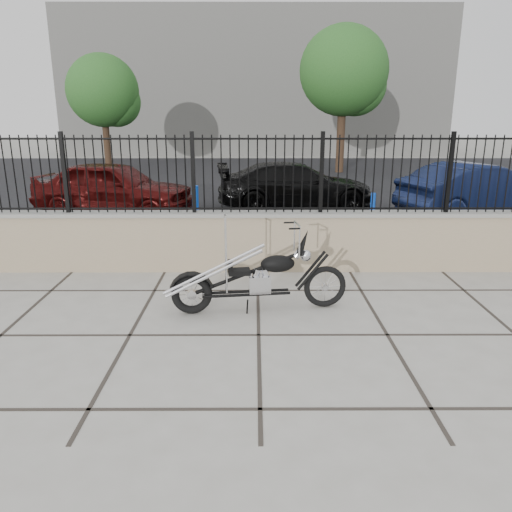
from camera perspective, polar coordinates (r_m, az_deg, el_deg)
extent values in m
plane|color=#99968E|center=(5.87, 0.30, -9.04)|extent=(90.00, 90.00, 0.00)
plane|color=black|center=(17.98, -0.04, 8.25)|extent=(30.00, 30.00, 0.00)
cube|color=gray|center=(8.07, 0.15, 1.69)|extent=(14.00, 0.36, 0.96)
cube|color=black|center=(7.86, 0.16, 9.33)|extent=(14.00, 0.08, 1.20)
cube|color=beige|center=(31.84, -0.12, 18.95)|extent=(22.00, 6.00, 8.00)
imported|color=#3E0908|center=(12.97, -15.99, 7.50)|extent=(4.18, 2.36, 1.34)
imported|color=black|center=(13.42, 4.57, 8.05)|extent=(4.29, 2.06, 1.20)
imported|color=#0E1736|center=(13.50, 23.89, 6.97)|extent=(4.18, 2.68, 1.30)
cylinder|color=#0D26D0|center=(9.99, -6.90, 4.84)|extent=(0.14, 0.14, 1.10)
cylinder|color=blue|center=(10.87, 13.14, 4.80)|extent=(0.13, 0.13, 0.86)
cylinder|color=#382619|center=(22.23, -16.71, 12.64)|extent=(0.27, 0.27, 2.72)
sphere|color=#255821|center=(22.22, -17.16, 18.00)|extent=(2.90, 2.90, 2.90)
cylinder|color=#382619|center=(21.68, 9.68, 13.84)|extent=(0.33, 0.33, 3.35)
sphere|color=#245620|center=(21.73, 10.02, 20.61)|extent=(3.57, 3.57, 3.57)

